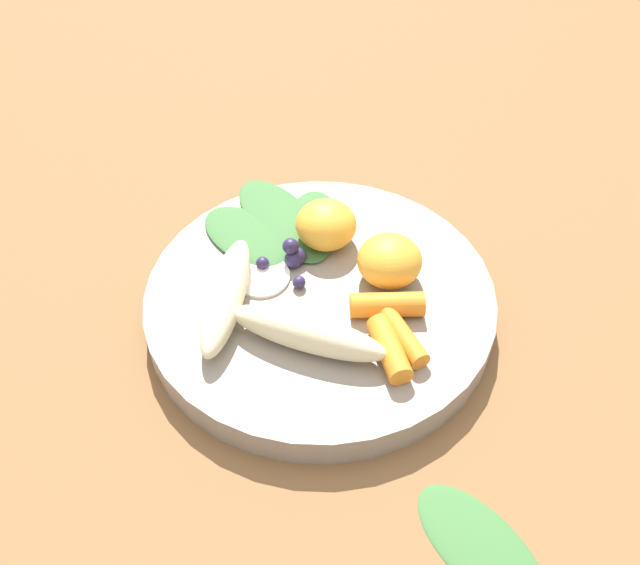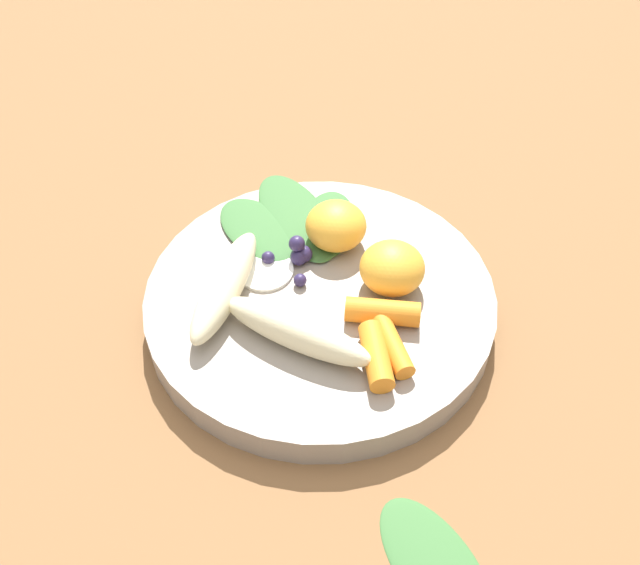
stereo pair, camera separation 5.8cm
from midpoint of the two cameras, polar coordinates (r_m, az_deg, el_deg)
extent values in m
plane|color=brown|center=(0.61, -2.73, -2.54)|extent=(2.40, 2.40, 0.00)
cylinder|color=gray|center=(0.60, -2.78, -1.70)|extent=(0.29, 0.29, 0.03)
ellipsoid|color=beige|center=(0.54, -4.12, -4.21)|extent=(0.08, 0.13, 0.03)
ellipsoid|color=beige|center=(0.57, -10.41, -1.19)|extent=(0.13, 0.05, 0.03)
ellipsoid|color=#F4A833|center=(0.61, -2.21, 4.51)|extent=(0.05, 0.05, 0.04)
ellipsoid|color=#F4A833|center=(0.58, 2.76, 1.61)|extent=(0.05, 0.05, 0.04)
cylinder|color=orange|center=(0.53, 2.49, -5.49)|extent=(0.06, 0.03, 0.02)
cylinder|color=orange|center=(0.54, 3.61, -4.48)|extent=(0.06, 0.04, 0.02)
cylinder|color=orange|center=(0.56, 2.46, -1.96)|extent=(0.02, 0.06, 0.02)
sphere|color=#2D234C|center=(0.60, -4.89, 1.66)|extent=(0.01, 0.01, 0.01)
sphere|color=#2D234C|center=(0.59, -4.51, -0.13)|extent=(0.01, 0.01, 0.01)
sphere|color=#2D234C|center=(0.60, -4.99, 1.78)|extent=(0.01, 0.01, 0.01)
sphere|color=#2D234C|center=(0.60, -4.83, 1.68)|extent=(0.01, 0.01, 0.01)
sphere|color=#2D234C|center=(0.61, -4.51, 1.99)|extent=(0.01, 0.01, 0.01)
sphere|color=#2D234C|center=(0.60, -7.35, 1.40)|extent=(0.01, 0.01, 0.01)
sphere|color=#2D234C|center=(0.60, -5.14, 2.77)|extent=(0.01, 0.01, 0.01)
cylinder|color=white|center=(0.60, -7.47, 0.35)|extent=(0.05, 0.05, 0.00)
ellipsoid|color=#3D7038|center=(0.64, -2.58, 4.59)|extent=(0.09, 0.05, 0.00)
ellipsoid|color=#3D7038|center=(0.65, -5.60, 4.93)|extent=(0.14, 0.11, 0.00)
ellipsoid|color=#3D7038|center=(0.64, -8.51, 3.59)|extent=(0.11, 0.10, 0.00)
ellipsoid|color=#3D7038|center=(0.50, 9.30, -20.19)|extent=(0.12, 0.10, 0.01)
camera|label=1|loc=(0.03, -92.87, -3.00)|focal=40.04mm
camera|label=2|loc=(0.03, 87.13, 3.00)|focal=40.04mm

